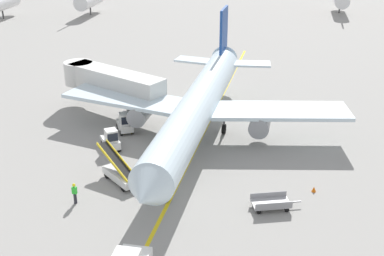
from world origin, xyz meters
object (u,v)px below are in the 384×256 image
Objects in this scene: baggage_tug_near_wing at (111,140)px; baggage_tug_by_cargo_door at (125,123)px; belt_loader_forward_hold at (121,173)px; baggage_cart_loaded at (271,203)px; safety_cone_nose_left at (314,189)px; jet_bridge at (106,81)px; safety_cone_nose_right at (174,162)px; ground_crew_marshaller at (75,193)px; airliner at (199,104)px.

baggage_tug_by_cargo_door is at bearing 88.78° from baggage_tug_near_wing.
baggage_cart_loaded is at bearing -8.40° from belt_loader_forward_hold.
jet_bridge is at bearing 148.51° from safety_cone_nose_left.
safety_cone_nose_left is 1.00× the size of safety_cone_nose_right.
baggage_tug_by_cargo_door is 13.39m from ground_crew_marshaller.
ground_crew_marshaller is at bearing -128.52° from safety_cone_nose_right.
baggage_cart_loaded is 4.47m from safety_cone_nose_left.
belt_loader_forward_hold is 10.41× the size of safety_cone_nose_right.
jet_bridge is at bearing 101.82° from ground_crew_marshaller.
belt_loader_forward_hold reaches higher than ground_crew_marshaller.
ground_crew_marshaller is 18.52m from safety_cone_nose_left.
airliner is at bearing 122.97° from baggage_cart_loaded.
safety_cone_nose_right is at bearing -43.11° from baggage_tug_by_cargo_door.
baggage_cart_loaded is at bearing -32.47° from safety_cone_nose_right.
jet_bridge is at bearing 156.23° from airliner.
belt_loader_forward_hold reaches higher than baggage_cart_loaded.
baggage_tug_near_wing reaches higher than baggage_cart_loaded.
baggage_cart_loaded is at bearing -57.03° from airliner.
ground_crew_marshaller reaches higher than baggage_cart_loaded.
safety_cone_nose_right is at bearing -47.91° from jet_bridge.
safety_cone_nose_right is (-1.12, -6.05, -3.20)m from airliner.
baggage_tug_near_wing is (3.44, -9.00, -2.62)m from jet_bridge.
ground_crew_marshaller is at bearing -78.18° from jet_bridge.
baggage_tug_near_wing and baggage_tug_by_cargo_door have the same top height.
jet_bridge is at bearing 138.42° from baggage_cart_loaded.
ground_crew_marshaller is 3.86× the size of safety_cone_nose_right.
jet_bridge reaches higher than baggage_tug_by_cargo_door.
baggage_tug_near_wing is 1.60× the size of ground_crew_marshaller.
safety_cone_nose_left is (21.62, -13.25, -3.32)m from jet_bridge.
airliner is at bearing -23.77° from jet_bridge.
baggage_tug_by_cargo_door is at bearing -178.77° from airliner.
airliner reaches higher than safety_cone_nose_left.
baggage_cart_loaded is 10.19m from safety_cone_nose_right.
jet_bridge reaches higher than belt_loader_forward_hold.
safety_cone_nose_left and safety_cone_nose_right have the same top height.
jet_bridge is 4.67× the size of baggage_tug_near_wing.
airliner reaches higher than belt_loader_forward_hold.
airliner is at bearing 1.23° from baggage_tug_by_cargo_door.
jet_bridge is 3.32× the size of baggage_cart_loaded.
safety_cone_nose_right is at bearing 147.53° from baggage_cart_loaded.
baggage_cart_loaded is 2.24× the size of ground_crew_marshaller.
baggage_cart_loaded is (14.88, -11.36, -0.46)m from baggage_tug_by_cargo_door.
jet_bridge is 18.95m from ground_crew_marshaller.
baggage_tug_by_cargo_door is 18.73m from baggage_cart_loaded.
baggage_cart_loaded is (18.41, -16.33, -3.07)m from jet_bridge.
baggage_tug_by_cargo_door is (0.09, 4.02, 0.00)m from baggage_tug_near_wing.
baggage_tug_by_cargo_door is 19.91m from safety_cone_nose_left.
baggage_tug_by_cargo_door is (3.52, -4.98, -2.62)m from jet_bridge.
belt_loader_forward_hold is (2.67, -9.55, -0.15)m from baggage_tug_by_cargo_door.
ground_crew_marshaller is (3.84, -18.36, -2.63)m from jet_bridge.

